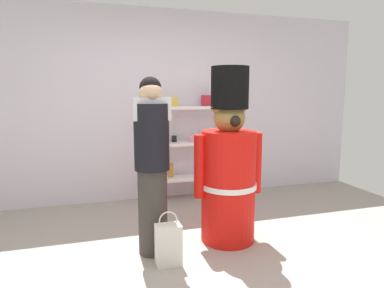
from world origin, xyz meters
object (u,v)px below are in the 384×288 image
(teddy_bear_guard, at_px, (229,169))
(person_shopper, at_px, (152,163))
(shopping_bag, at_px, (168,244))
(merchandise_shelf, at_px, (192,139))

(teddy_bear_guard, relative_size, person_shopper, 1.07)
(teddy_bear_guard, xyz_separation_m, person_shopper, (-0.77, -0.05, 0.12))
(teddy_bear_guard, relative_size, shopping_bag, 3.59)
(teddy_bear_guard, xyz_separation_m, shopping_bag, (-0.69, -0.32, -0.55))
(person_shopper, height_order, shopping_bag, person_shopper)
(merchandise_shelf, relative_size, teddy_bear_guard, 0.95)
(merchandise_shelf, bearing_deg, person_shopper, -118.77)
(merchandise_shelf, distance_m, person_shopper, 1.71)
(teddy_bear_guard, bearing_deg, merchandise_shelf, 87.85)
(merchandise_shelf, xyz_separation_m, teddy_bear_guard, (-0.05, -1.44, -0.10))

